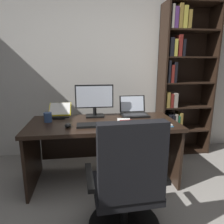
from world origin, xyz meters
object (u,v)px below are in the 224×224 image
(reading_stand_with_book, at_px, (60,110))
(notepad, at_px, (124,121))
(pen, at_px, (126,120))
(coffee_mug, at_px, (48,117))
(bookshelf, at_px, (180,83))
(computer_mouse, at_px, (68,125))
(open_binder, at_px, (147,124))
(office_chair, at_px, (127,190))
(monitor, at_px, (94,101))
(keyboard, at_px, (97,125))
(laptop, at_px, (134,111))
(desk, at_px, (103,136))

(reading_stand_with_book, bearing_deg, notepad, -24.00)
(pen, xyz_separation_m, coffee_mug, (-0.87, 0.10, 0.04))
(bookshelf, height_order, pen, bookshelf)
(computer_mouse, height_order, open_binder, computer_mouse)
(office_chair, bearing_deg, monitor, 97.06)
(keyboard, height_order, reading_stand_with_book, reading_stand_with_book)
(reading_stand_with_book, xyz_separation_m, open_binder, (0.96, -0.52, -0.06))
(bookshelf, relative_size, coffee_mug, 20.10)
(bookshelf, relative_size, computer_mouse, 20.95)
(keyboard, height_order, coffee_mug, coffee_mug)
(reading_stand_with_book, bearing_deg, computer_mouse, -74.63)
(bookshelf, relative_size, open_binder, 4.29)
(reading_stand_with_book, height_order, coffee_mug, reading_stand_with_book)
(monitor, relative_size, reading_stand_with_book, 1.65)
(office_chair, xyz_separation_m, computer_mouse, (-0.48, 0.71, 0.32))
(laptop, relative_size, notepad, 1.60)
(open_binder, distance_m, coffee_mug, 1.11)
(computer_mouse, distance_m, coffee_mug, 0.33)
(notepad, bearing_deg, desk, 158.83)
(coffee_mug, bearing_deg, reading_stand_with_book, 65.31)
(bookshelf, relative_size, notepad, 10.38)
(computer_mouse, xyz_separation_m, notepad, (0.62, 0.13, -0.02))
(monitor, relative_size, keyboard, 1.11)
(laptop, xyz_separation_m, computer_mouse, (-0.80, -0.40, -0.03))
(computer_mouse, xyz_separation_m, pen, (0.64, 0.13, -0.01))
(reading_stand_with_book, bearing_deg, pen, -23.44)
(reading_stand_with_book, distance_m, pen, 0.84)
(keyboard, height_order, computer_mouse, computer_mouse)
(desk, height_order, monitor, monitor)
(office_chair, distance_m, notepad, 0.90)
(keyboard, relative_size, computer_mouse, 4.04)
(monitor, relative_size, laptop, 1.39)
(monitor, distance_m, coffee_mug, 0.58)
(monitor, height_order, notepad, monitor)
(laptop, distance_m, notepad, 0.33)
(open_binder, relative_size, pen, 3.63)
(desk, distance_m, office_chair, 0.94)
(bookshelf, xyz_separation_m, office_chair, (-1.11, -1.52, -0.66))
(keyboard, bearing_deg, monitor, 90.00)
(laptop, distance_m, coffee_mug, 1.05)
(pen, distance_m, coffee_mug, 0.88)
(office_chair, relative_size, open_binder, 1.96)
(monitor, bearing_deg, desk, -65.23)
(pen, bearing_deg, laptop, 58.93)
(open_binder, bearing_deg, coffee_mug, 156.95)
(keyboard, relative_size, open_binder, 0.83)
(desk, xyz_separation_m, open_binder, (0.46, -0.28, 0.20))
(notepad, relative_size, pen, 1.50)
(laptop, relative_size, keyboard, 0.80)
(bookshelf, xyz_separation_m, notepad, (-0.97, -0.68, -0.35))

